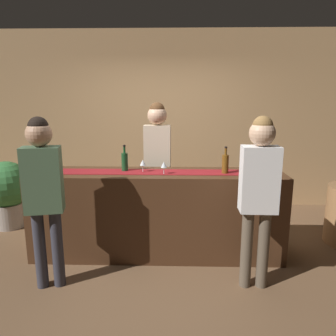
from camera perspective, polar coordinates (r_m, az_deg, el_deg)
The scene contains 13 objects.
ground_plane at distance 3.94m, azimuth -1.91°, elevation -15.02°, with size 10.00×10.00×0.00m, color brown.
back_wall at distance 5.41m, azimuth -0.83°, elevation 8.52°, with size 6.00×0.12×2.90m, color tan.
bar_counter at distance 3.74m, azimuth -1.97°, elevation -8.22°, with size 2.86×0.60×1.00m, color #472B19.
counter_runner_cloth at distance 3.59m, azimuth -2.03°, elevation -0.72°, with size 2.72×0.28×0.01m, color maroon.
wine_bottle_clear at distance 3.78m, azimuth 16.46°, elevation 1.15°, with size 0.07×0.07×0.30m.
wine_bottle_amber at distance 3.56m, azimuth 10.25°, elevation 0.80°, with size 0.07×0.07×0.30m.
wine_bottle_green at distance 3.66m, azimuth -7.78°, elevation 1.19°, with size 0.07×0.07×0.30m.
wine_glass_near_customer at distance 3.46m, azimuth -0.74°, elevation 0.53°, with size 0.07×0.07×0.14m.
wine_glass_mid_counter at distance 3.58m, azimuth -4.55°, elevation 0.89°, with size 0.07×0.07×0.14m.
bartender at distance 4.14m, azimuth -1.91°, elevation 2.51°, with size 0.34×0.25×1.77m.
customer_sipping at distance 3.05m, azimuth 16.01°, elevation -3.08°, with size 0.34×0.23×1.67m.
customer_browsing at distance 3.15m, azimuth -21.49°, elevation -3.05°, with size 0.37×0.27×1.66m.
potted_plant_tall at distance 5.04m, azimuth -26.97°, elevation -3.49°, with size 0.65×0.65×0.96m.
Camera 1 is at (0.22, -3.49, 1.81)m, focal length 33.94 mm.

